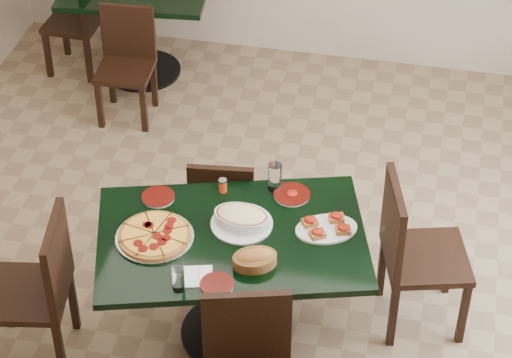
% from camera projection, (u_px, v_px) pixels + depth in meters
% --- Properties ---
extents(floor, '(5.50, 5.50, 0.00)m').
position_uv_depth(floor, '(256.00, 296.00, 5.88)').
color(floor, brown).
rests_on(floor, ground).
extents(main_table, '(1.59, 1.25, 0.75)m').
position_uv_depth(main_table, '(232.00, 261.00, 5.29)').
color(main_table, black).
rests_on(main_table, floor).
extents(back_table, '(1.14, 0.88, 0.75)m').
position_uv_depth(back_table, '(139.00, 13.00, 7.45)').
color(back_table, black).
rests_on(back_table, floor).
extents(chair_far, '(0.42, 0.42, 0.81)m').
position_uv_depth(chair_far, '(224.00, 206.00, 5.83)').
color(chair_far, black).
rests_on(chair_far, floor).
extents(chair_right, '(0.55, 0.55, 0.97)m').
position_uv_depth(chair_right, '(411.00, 248.00, 5.41)').
color(chair_right, black).
rests_on(chair_right, floor).
extents(chair_left, '(0.51, 0.51, 0.94)m').
position_uv_depth(chair_left, '(40.00, 284.00, 5.22)').
color(chair_left, black).
rests_on(chair_left, floor).
extents(back_chair_near, '(0.40, 0.40, 0.82)m').
position_uv_depth(back_chair_near, '(127.00, 58.00, 7.09)').
color(back_chair_near, black).
rests_on(back_chair_near, floor).
extents(back_chair_left, '(0.41, 0.41, 0.84)m').
position_uv_depth(back_chair_left, '(82.00, 16.00, 7.52)').
color(back_chair_left, black).
rests_on(back_chair_left, floor).
extents(pepperoni_pizza, '(0.41, 0.41, 0.04)m').
position_uv_depth(pepperoni_pizza, '(155.00, 236.00, 5.16)').
color(pepperoni_pizza, silver).
rests_on(pepperoni_pizza, main_table).
extents(lasagna_casserole, '(0.33, 0.33, 0.09)m').
position_uv_depth(lasagna_casserole, '(242.00, 218.00, 5.22)').
color(lasagna_casserole, silver).
rests_on(lasagna_casserole, main_table).
extents(bread_basket, '(0.27, 0.23, 0.10)m').
position_uv_depth(bread_basket, '(255.00, 259.00, 4.99)').
color(bread_basket, brown).
rests_on(bread_basket, main_table).
extents(bruschetta_platter, '(0.39, 0.34, 0.05)m').
position_uv_depth(bruschetta_platter, '(326.00, 227.00, 5.20)').
color(bruschetta_platter, silver).
rests_on(bruschetta_platter, main_table).
extents(side_plate_near, '(0.17, 0.17, 0.02)m').
position_uv_depth(side_plate_near, '(217.00, 285.00, 4.89)').
color(side_plate_near, silver).
rests_on(side_plate_near, main_table).
extents(side_plate_far_r, '(0.20, 0.20, 0.03)m').
position_uv_depth(side_plate_far_r, '(292.00, 194.00, 5.43)').
color(side_plate_far_r, silver).
rests_on(side_plate_far_r, main_table).
extents(side_plate_far_l, '(0.18, 0.18, 0.02)m').
position_uv_depth(side_plate_far_l, '(158.00, 197.00, 5.41)').
color(side_plate_far_l, silver).
rests_on(side_plate_far_l, main_table).
extents(napkin_setting, '(0.19, 0.19, 0.01)m').
position_uv_depth(napkin_setting, '(198.00, 276.00, 4.94)').
color(napkin_setting, white).
rests_on(napkin_setting, main_table).
extents(water_glass_a, '(0.08, 0.08, 0.16)m').
position_uv_depth(water_glass_a, '(275.00, 177.00, 5.43)').
color(water_glass_a, white).
rests_on(water_glass_a, main_table).
extents(water_glass_b, '(0.06, 0.06, 0.14)m').
position_uv_depth(water_glass_b, '(178.00, 279.00, 4.84)').
color(water_glass_b, white).
rests_on(water_glass_b, main_table).
extents(pepper_shaker, '(0.05, 0.05, 0.08)m').
position_uv_depth(pepper_shaker, '(223.00, 185.00, 5.44)').
color(pepper_shaker, red).
rests_on(pepper_shaker, main_table).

